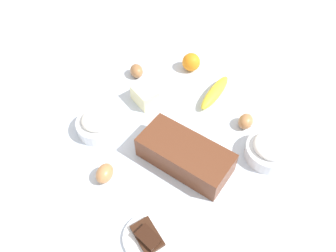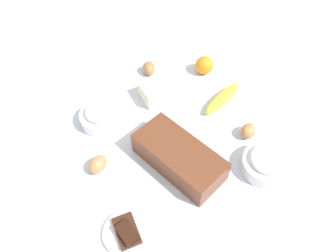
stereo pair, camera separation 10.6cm
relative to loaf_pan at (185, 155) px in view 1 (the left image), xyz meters
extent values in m
cube|color=silver|center=(-0.11, 0.05, -0.05)|extent=(2.40, 2.40, 0.02)
cube|color=brown|center=(0.00, 0.00, 0.00)|extent=(0.29, 0.17, 0.08)
cube|color=black|center=(0.00, 0.00, 0.00)|extent=(0.28, 0.15, 0.07)
cylinder|color=white|center=(-0.29, -0.09, -0.02)|extent=(0.14, 0.14, 0.04)
torus|color=white|center=(-0.29, -0.09, 0.00)|extent=(0.14, 0.14, 0.01)
ellipsoid|color=white|center=(-0.29, -0.09, 0.01)|extent=(0.10, 0.10, 0.04)
cylinder|color=white|center=(0.17, 0.19, -0.02)|extent=(0.15, 0.15, 0.04)
torus|color=white|center=(0.17, 0.19, 0.00)|extent=(0.15, 0.15, 0.01)
ellipsoid|color=white|center=(0.17, 0.19, 0.01)|extent=(0.11, 0.11, 0.04)
ellipsoid|color=yellow|center=(-0.11, 0.29, -0.02)|extent=(0.08, 0.19, 0.04)
sphere|color=orange|center=(-0.26, 0.34, -0.01)|extent=(0.07, 0.07, 0.07)
cube|color=#F4EDB2|center=(-0.27, 0.10, -0.01)|extent=(0.10, 0.08, 0.06)
ellipsoid|color=#BC7F4D|center=(-0.14, -0.20, -0.02)|extent=(0.07, 0.08, 0.05)
ellipsoid|color=#B47A49|center=(0.05, 0.25, -0.02)|extent=(0.06, 0.07, 0.05)
ellipsoid|color=#9E6A40|center=(-0.39, 0.17, -0.02)|extent=(0.08, 0.07, 0.05)
cylinder|color=white|center=(0.08, -0.25, -0.04)|extent=(0.13, 0.13, 0.01)
cube|color=#381E11|center=(0.08, -0.25, -0.03)|extent=(0.10, 0.08, 0.01)
cube|color=black|center=(0.09, -0.25, -0.01)|extent=(0.06, 0.04, 0.01)
camera|label=1|loc=(0.34, -0.44, 0.82)|focal=35.43mm
camera|label=2|loc=(0.41, -0.37, 0.82)|focal=35.43mm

